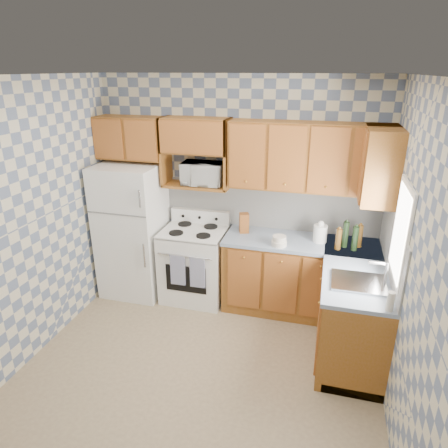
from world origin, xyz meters
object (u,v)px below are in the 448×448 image
(stove_body, at_px, (195,265))
(electric_kettle, at_px, (320,234))
(refrigerator, at_px, (133,230))
(microwave, at_px, (203,173))

(stove_body, height_order, electric_kettle, electric_kettle)
(refrigerator, xyz_separation_m, electric_kettle, (2.29, 0.07, 0.18))
(refrigerator, bearing_deg, microwave, 13.57)
(refrigerator, xyz_separation_m, stove_body, (0.80, 0.03, -0.39))
(refrigerator, height_order, stove_body, refrigerator)
(microwave, bearing_deg, electric_kettle, -9.05)
(microwave, xyz_separation_m, electric_kettle, (1.42, -0.15, -0.57))
(refrigerator, distance_m, microwave, 1.17)
(electric_kettle, bearing_deg, refrigerator, -178.35)
(stove_body, bearing_deg, microwave, 69.28)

